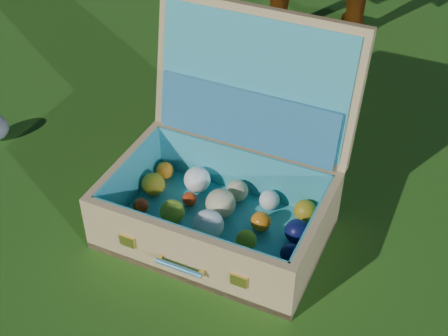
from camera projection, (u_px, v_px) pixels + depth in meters
ground at (161, 192)px, 1.69m from camera, size 60.00×60.00×0.00m
suitcase at (228, 173)px, 1.53m from camera, size 0.59×0.53×0.50m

